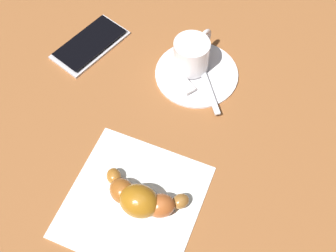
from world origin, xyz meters
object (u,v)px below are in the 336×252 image
at_px(sugar_packet, 179,78).
at_px(napkin, 134,201).
at_px(croissant, 141,199).
at_px(cell_phone, 90,44).
at_px(saucer, 197,73).
at_px(espresso_cup, 192,54).
at_px(teaspoon, 202,69).

distance_m(sugar_packet, napkin, 0.22).
height_order(sugar_packet, croissant, croissant).
bearing_deg(napkin, cell_phone, -136.41).
bearing_deg(croissant, saucer, -173.94).
bearing_deg(cell_phone, napkin, 43.59).
relative_size(espresso_cup, teaspoon, 0.76).
bearing_deg(espresso_cup, teaspoon, 82.45).
distance_m(saucer, sugar_packet, 0.04).
bearing_deg(sugar_packet, saucer, 85.82).
bearing_deg(espresso_cup, sugar_packet, -7.00).
height_order(saucer, croissant, croissant).
xyz_separation_m(saucer, teaspoon, (-0.01, 0.01, 0.01)).
bearing_deg(cell_phone, croissant, 45.36).
bearing_deg(espresso_cup, napkin, 6.38).
height_order(saucer, sugar_packet, sugar_packet).
xyz_separation_m(croissant, cell_phone, (-0.22, -0.22, -0.02)).
distance_m(espresso_cup, sugar_packet, 0.04).
height_order(espresso_cup, teaspoon, espresso_cup).
relative_size(teaspoon, croissant, 0.87).
height_order(saucer, napkin, saucer).
distance_m(saucer, croissant, 0.25).
bearing_deg(saucer, sugar_packet, -33.79).
distance_m(saucer, teaspoon, 0.01).
distance_m(napkin, croissant, 0.02).
bearing_deg(napkin, espresso_cup, -173.62).
height_order(croissant, cell_phone, croissant).
relative_size(napkin, cell_phone, 1.25).
height_order(espresso_cup, croissant, espresso_cup).
relative_size(sugar_packet, croissant, 0.51).
relative_size(saucer, espresso_cup, 1.60).
relative_size(teaspoon, cell_phone, 0.78).
bearing_deg(croissant, teaspoon, -175.58).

